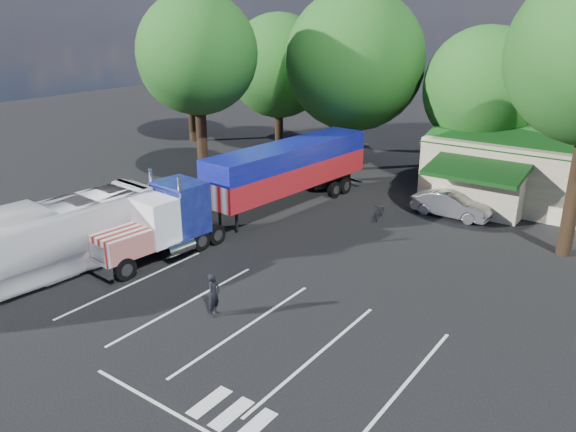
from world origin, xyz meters
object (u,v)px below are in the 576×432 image
Objects in this scene: tour_bus at (39,242)px; bicycle at (380,211)px; silver_sedan at (452,205)px; semi_truck at (260,179)px; woman at (214,295)px.

bicycle is at bearing 65.73° from tour_bus.
bicycle is at bearing 131.83° from silver_sedan.
semi_truck reaches higher than silver_sedan.
bicycle is at bearing -12.98° from woman.
tour_bus reaches higher than woman.
tour_bus is at bearing 148.41° from silver_sedan.
silver_sedan reaches higher than bicycle.
silver_sedan is at bearing -23.79° from woman.
semi_truck is 11.52× the size of bicycle.
woman reaches higher than silver_sedan.
bicycle is 18.10m from tour_bus.
silver_sedan is (3.20, 2.73, 0.29)m from bicycle.
semi_truck is 1.64× the size of tour_bus.
semi_truck reaches higher than woman.
woman is 1.04× the size of bicycle.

